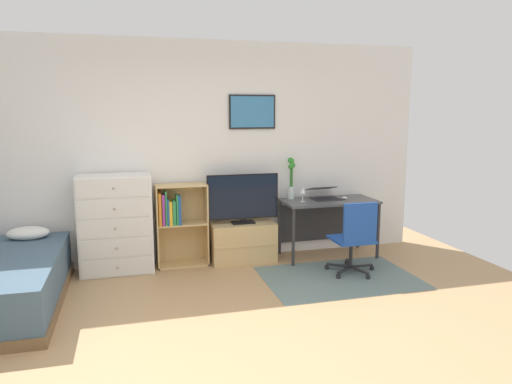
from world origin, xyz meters
TOP-DOWN VIEW (x-y plane):
  - ground_plane at (0.00, 0.00)m, footprint 7.20×7.20m
  - wall_back_with_posters at (0.01, 2.43)m, footprint 6.12×0.09m
  - area_rug at (1.56, 1.28)m, footprint 1.70×1.20m
  - dresser at (-0.85, 2.15)m, footprint 0.82×0.46m
  - bookshelf at (-0.15, 2.22)m, footprint 0.61×0.30m
  - tv_stand at (0.66, 2.17)m, footprint 0.79×0.41m
  - television at (0.66, 2.15)m, footprint 0.89×0.16m
  - desk at (1.76, 2.15)m, footprint 1.19×0.59m
  - office_chair at (1.76, 1.33)m, footprint 0.56×0.58m
  - laptop at (1.74, 2.18)m, footprint 0.37×0.39m
  - computer_mouse at (1.98, 2.07)m, footprint 0.06×0.10m
  - bamboo_vase at (1.32, 2.28)m, footprint 0.10×0.09m
  - wine_glass at (1.40, 2.05)m, footprint 0.07×0.07m

SIDE VIEW (x-z plane):
  - ground_plane at x=0.00m, z-range 0.00..0.00m
  - area_rug at x=1.56m, z-range 0.00..0.01m
  - tv_stand at x=0.66m, z-range 0.00..0.49m
  - office_chair at x=1.76m, z-range 0.03..0.89m
  - bookshelf at x=-0.15m, z-range 0.07..1.07m
  - dresser at x=-0.85m, z-range 0.00..1.14m
  - desk at x=1.76m, z-range 0.23..0.97m
  - computer_mouse at x=1.98m, z-range 0.74..0.77m
  - television at x=0.66m, z-range 0.49..1.10m
  - laptop at x=1.74m, z-range 0.72..0.88m
  - wine_glass at x=1.40m, z-range 0.78..0.96m
  - bamboo_vase at x=1.32m, z-range 0.76..1.30m
  - wall_back_with_posters at x=0.01m, z-range 0.00..2.70m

